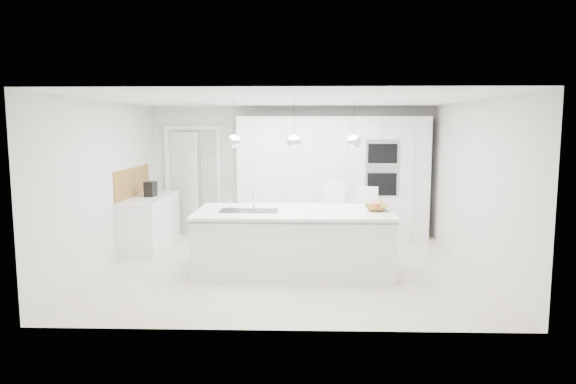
{
  "coord_description": "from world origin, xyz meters",
  "views": [
    {
      "loc": [
        0.22,
        -7.61,
        2.1
      ],
      "look_at": [
        0.0,
        0.3,
        1.1
      ],
      "focal_mm": 32.0,
      "sensor_mm": 36.0,
      "label": 1
    }
  ],
  "objects_px": {
    "bar_stool_left": "(334,220)",
    "bar_stool_right": "(368,222)",
    "island_base": "(294,243)",
    "espresso_machine": "(150,189)",
    "fruit_bowl": "(376,208)"
  },
  "relations": [
    {
      "from": "island_base",
      "to": "fruit_bowl",
      "type": "distance_m",
      "value": 1.3
    },
    {
      "from": "island_base",
      "to": "fruit_bowl",
      "type": "xyz_separation_m",
      "value": [
        1.2,
        0.05,
        0.51
      ]
    },
    {
      "from": "island_base",
      "to": "bar_stool_left",
      "type": "bearing_deg",
      "value": 55.48
    },
    {
      "from": "bar_stool_left",
      "to": "bar_stool_right",
      "type": "distance_m",
      "value": 0.56
    },
    {
      "from": "island_base",
      "to": "bar_stool_right",
      "type": "height_order",
      "value": "bar_stool_right"
    },
    {
      "from": "island_base",
      "to": "bar_stool_right",
      "type": "distance_m",
      "value": 1.54
    },
    {
      "from": "island_base",
      "to": "espresso_machine",
      "type": "distance_m",
      "value": 3.0
    },
    {
      "from": "fruit_bowl",
      "to": "espresso_machine",
      "type": "xyz_separation_m",
      "value": [
        -3.73,
        1.45,
        0.09
      ]
    },
    {
      "from": "island_base",
      "to": "espresso_machine",
      "type": "height_order",
      "value": "espresso_machine"
    },
    {
      "from": "espresso_machine",
      "to": "bar_stool_right",
      "type": "distance_m",
      "value": 3.79
    },
    {
      "from": "bar_stool_right",
      "to": "fruit_bowl",
      "type": "bearing_deg",
      "value": -76.93
    },
    {
      "from": "bar_stool_left",
      "to": "bar_stool_right",
      "type": "relative_size",
      "value": 1.07
    },
    {
      "from": "island_base",
      "to": "bar_stool_right",
      "type": "bearing_deg",
      "value": 38.69
    },
    {
      "from": "espresso_machine",
      "to": "bar_stool_right",
      "type": "height_order",
      "value": "espresso_machine"
    },
    {
      "from": "espresso_machine",
      "to": "bar_stool_left",
      "type": "distance_m",
      "value": 3.25
    }
  ]
}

